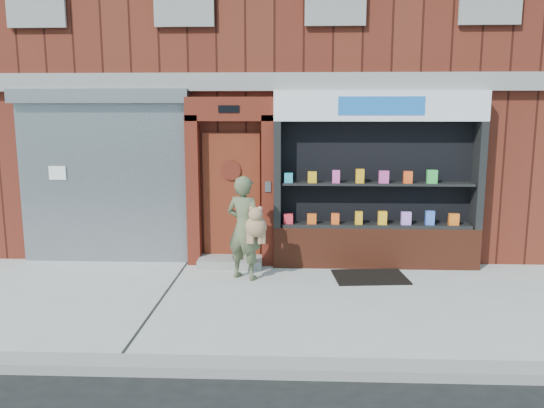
{
  "coord_description": "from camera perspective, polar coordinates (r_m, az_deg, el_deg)",
  "views": [
    {
      "loc": [
        0.33,
        -7.19,
        2.63
      ],
      "look_at": [
        -0.0,
        1.0,
        1.22
      ],
      "focal_mm": 35.0,
      "sensor_mm": 36.0,
      "label": 1
    }
  ],
  "objects": [
    {
      "name": "shutter_bay",
      "position": [
        9.75,
        -17.72,
        3.91
      ],
      "size": [
        3.1,
        0.3,
        3.04
      ],
      "color": "gray",
      "rests_on": "ground"
    },
    {
      "name": "building",
      "position": [
        13.26,
        0.92,
        15.66
      ],
      "size": [
        12.0,
        8.16,
        8.0
      ],
      "color": "#531C12",
      "rests_on": "ground"
    },
    {
      "name": "ground",
      "position": [
        7.66,
        -0.3,
        -10.34
      ],
      "size": [
        80.0,
        80.0,
        0.0
      ],
      "primitive_type": "plane",
      "color": "#9E9E99",
      "rests_on": "ground"
    },
    {
      "name": "woman",
      "position": [
        8.42,
        -2.87,
        -2.52
      ],
      "size": [
        0.73,
        0.67,
        1.67
      ],
      "color": "#50593A",
      "rests_on": "ground"
    },
    {
      "name": "red_door_bay",
      "position": [
        9.19,
        -4.46,
        2.37
      ],
      "size": [
        1.52,
        0.58,
        2.9
      ],
      "color": "#53170E",
      "rests_on": "ground"
    },
    {
      "name": "curb",
      "position": [
        5.66,
        -1.35,
        -17.24
      ],
      "size": [
        60.0,
        0.3,
        0.12
      ],
      "primitive_type": "cube",
      "color": "gray",
      "rests_on": "ground"
    },
    {
      "name": "doormat",
      "position": [
        8.8,
        10.49,
        -7.72
      ],
      "size": [
        1.22,
        0.9,
        0.03
      ],
      "primitive_type": "cube",
      "rotation": [
        0.0,
        0.0,
        0.09
      ],
      "color": "black",
      "rests_on": "ground"
    },
    {
      "name": "pharmacy_bay",
      "position": [
        9.2,
        11.17,
        1.69
      ],
      "size": [
        3.5,
        0.41,
        3.0
      ],
      "color": "maroon",
      "rests_on": "ground"
    }
  ]
}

